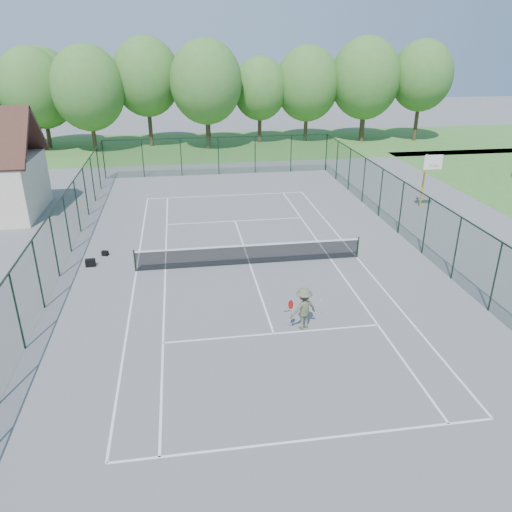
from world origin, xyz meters
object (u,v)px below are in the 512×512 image
object	(u,v)px
tennis_net	(250,253)
tennis_player	(304,308)
basketball_goal	(429,171)
sports_bag_a	(90,263)

from	to	relation	value
tennis_net	tennis_player	distance (m)	6.26
tennis_net	tennis_player	size ratio (longest dim) A/B	6.48
tennis_net	basketball_goal	distance (m)	14.24
basketball_goal	sports_bag_a	distance (m)	21.05
sports_bag_a	tennis_player	size ratio (longest dim) A/B	0.27
basketball_goal	sports_bag_a	world-z (taller)	basketball_goal
tennis_net	basketball_goal	xyz separation A→B (m)	(12.37, 6.77, 1.99)
sports_bag_a	basketball_goal	bearing A→B (deg)	15.31
basketball_goal	sports_bag_a	xyz separation A→B (m)	(-20.09, -5.83, -2.39)
tennis_net	tennis_player	world-z (taller)	tennis_player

